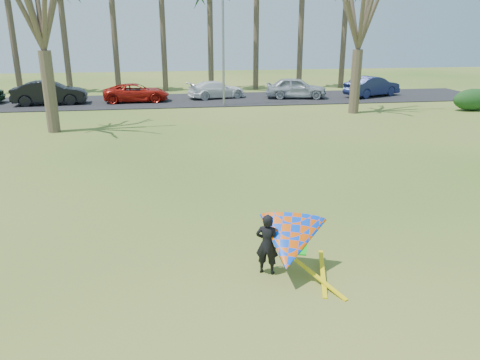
{
  "coord_description": "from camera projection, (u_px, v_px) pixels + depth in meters",
  "views": [
    {
      "loc": [
        -2.02,
        -10.78,
        5.36
      ],
      "look_at": [
        0.0,
        2.0,
        1.1
      ],
      "focal_mm": 35.0,
      "sensor_mm": 36.0,
      "label": 1
    }
  ],
  "objects": [
    {
      "name": "car_2",
      "position": [
        136.0,
        93.0,
        34.42
      ],
      "size": [
        4.81,
        2.33,
        1.32
      ],
      "primitive_type": "imported",
      "rotation": [
        0.0,
        0.0,
        1.6
      ],
      "color": "#AA160D",
      "rests_on": "parking_strip"
    },
    {
      "name": "streetlight",
      "position": [
        226.0,
        40.0,
        31.66
      ],
      "size": [
        2.28,
        0.18,
        8.0
      ],
      "color": "gray",
      "rests_on": "ground"
    },
    {
      "name": "hedge_near",
      "position": [
        474.0,
        100.0,
        31.09
      ],
      "size": [
        2.9,
        1.32,
        1.45
      ],
      "primitive_type": "ellipsoid",
      "color": "#153A15",
      "rests_on": "ground"
    },
    {
      "name": "kite_flyer",
      "position": [
        288.0,
        242.0,
        10.28
      ],
      "size": [
        2.13,
        2.39,
        2.02
      ],
      "color": "black",
      "rests_on": "ground"
    },
    {
      "name": "parking_strip",
      "position": [
        193.0,
        100.0,
        35.54
      ],
      "size": [
        46.0,
        7.0,
        0.06
      ],
      "primitive_type": "cube",
      "color": "black",
      "rests_on": "ground"
    },
    {
      "name": "car_3",
      "position": [
        217.0,
        90.0,
        36.16
      ],
      "size": [
        4.78,
        2.91,
        1.3
      ],
      "primitive_type": "imported",
      "rotation": [
        0.0,
        0.0,
        1.83
      ],
      "color": "white",
      "rests_on": "parking_strip"
    },
    {
      "name": "ground",
      "position": [
        252.0,
        244.0,
        12.09
      ],
      "size": [
        100.0,
        100.0,
        0.0
      ],
      "primitive_type": "plane",
      "color": "#235913",
      "rests_on": "ground"
    },
    {
      "name": "car_5",
      "position": [
        372.0,
        86.0,
        37.03
      ],
      "size": [
        5.04,
        3.45,
        1.57
      ],
      "primitive_type": "imported",
      "rotation": [
        0.0,
        0.0,
        1.99
      ],
      "color": "#182049",
      "rests_on": "parking_strip"
    },
    {
      "name": "car_1",
      "position": [
        49.0,
        93.0,
        33.13
      ],
      "size": [
        5.15,
        2.14,
        1.66
      ],
      "primitive_type": "imported",
      "rotation": [
        0.0,
        0.0,
        1.65
      ],
      "color": "black",
      "rests_on": "parking_strip"
    },
    {
      "name": "bare_tree_right",
      "position": [
        361.0,
        6.0,
        28.41
      ],
      "size": [
        6.27,
        6.27,
        9.21
      ],
      "color": "brown",
      "rests_on": "ground"
    },
    {
      "name": "car_4",
      "position": [
        296.0,
        88.0,
        36.07
      ],
      "size": [
        4.93,
        2.74,
        1.59
      ],
      "primitive_type": "imported",
      "rotation": [
        0.0,
        0.0,
        1.38
      ],
      "color": "#A4AAB2",
      "rests_on": "parking_strip"
    }
  ]
}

